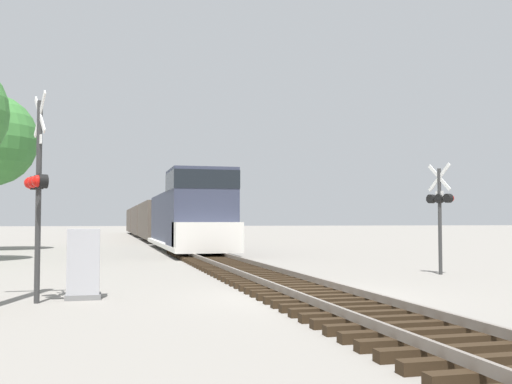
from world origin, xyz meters
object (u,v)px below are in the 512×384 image
at_px(freight_train, 155,220).
at_px(crossing_signal_far, 440,204).
at_px(relay_cabinet, 84,264).
at_px(crossing_signal_near, 37,185).

relative_size(freight_train, crossing_signal_far, 17.47).
distance_m(freight_train, relay_cabinet, 43.37).
height_order(crossing_signal_near, relay_cabinet, crossing_signal_near).
bearing_deg(crossing_signal_near, crossing_signal_far, 89.39).
bearing_deg(crossing_signal_near, relay_cabinet, 98.05).
bearing_deg(crossing_signal_far, crossing_signal_near, 90.16).
bearing_deg(freight_train, relay_cabinet, -96.68).
relative_size(crossing_signal_near, relay_cabinet, 2.87).
relative_size(freight_train, crossing_signal_near, 14.11).
bearing_deg(freight_train, crossing_signal_far, -81.09).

